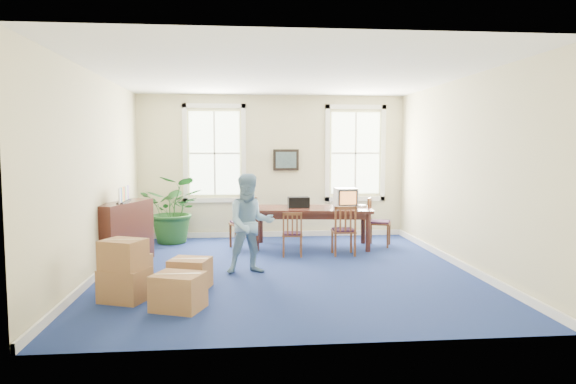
{
  "coord_description": "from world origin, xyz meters",
  "views": [
    {
      "loc": [
        -0.75,
        -8.35,
        2.04
      ],
      "look_at": [
        0.1,
        0.6,
        1.25
      ],
      "focal_mm": 32.0,
      "sensor_mm": 36.0,
      "label": 1
    }
  ],
  "objects": [
    {
      "name": "baseboard_left",
      "position": [
        -2.97,
        0.0,
        0.06
      ],
      "size": [
        0.04,
        6.5,
        0.12
      ],
      "primitive_type": "cube",
      "color": "white",
      "rests_on": "ground"
    },
    {
      "name": "cardboard_boxes",
      "position": [
        -2.07,
        -1.4,
        0.43
      ],
      "size": [
        1.95,
        1.95,
        0.87
      ],
      "primitive_type": null,
      "rotation": [
        0.0,
        0.0,
        -0.35
      ],
      "color": "#A46F43",
      "rests_on": "ground"
    },
    {
      "name": "window_right",
      "position": [
        1.9,
        3.23,
        1.9
      ],
      "size": [
        1.4,
        0.12,
        2.2
      ],
      "primitive_type": null,
      "color": "white",
      "rests_on": "ground"
    },
    {
      "name": "floor",
      "position": [
        0.0,
        0.0,
        0.0
      ],
      "size": [
        6.5,
        6.5,
        0.0
      ],
      "primitive_type": "plane",
      "color": "navy",
      "rests_on": "ground"
    },
    {
      "name": "window_left",
      "position": [
        -1.3,
        3.23,
        1.9
      ],
      "size": [
        1.4,
        0.12,
        2.2
      ],
      "primitive_type": null,
      "color": "white",
      "rests_on": "ground"
    },
    {
      "name": "conference_table",
      "position": [
        0.72,
        1.92,
        0.41
      ],
      "size": [
        2.5,
        1.38,
        0.81
      ],
      "primitive_type": null,
      "rotation": [
        0.0,
        0.0,
        -0.13
      ],
      "color": "#431D16",
      "rests_on": "ground"
    },
    {
      "name": "wall_back",
      "position": [
        0.0,
        3.25,
        1.6
      ],
      "size": [
        6.5,
        0.0,
        6.5
      ],
      "primitive_type": "plane",
      "rotation": [
        1.57,
        0.0,
        0.0
      ],
      "color": "beige",
      "rests_on": "ground"
    },
    {
      "name": "baseboard_right",
      "position": [
        2.97,
        0.0,
        0.06
      ],
      "size": [
        0.04,
        6.5,
        0.12
      ],
      "primitive_type": "cube",
      "color": "white",
      "rests_on": "ground"
    },
    {
      "name": "man",
      "position": [
        -0.58,
        -0.14,
        0.81
      ],
      "size": [
        0.87,
        0.72,
        1.61
      ],
      "primitive_type": "imported",
      "rotation": [
        0.0,
        0.0,
        0.15
      ],
      "color": "#78A2C3",
      "rests_on": "ground"
    },
    {
      "name": "chair_near_left",
      "position": [
        0.23,
        1.11,
        0.42
      ],
      "size": [
        0.41,
        0.41,
        0.84
      ],
      "primitive_type": null,
      "rotation": [
        0.0,
        0.0,
        3.04
      ],
      "color": "brown",
      "rests_on": "ground"
    },
    {
      "name": "crt_tv",
      "position": [
        1.42,
        1.97,
        1.01
      ],
      "size": [
        0.45,
        0.48,
        0.39
      ],
      "primitive_type": null,
      "rotation": [
        0.0,
        0.0,
        0.04
      ],
      "color": "#B7B7BC",
      "rests_on": "conference_table"
    },
    {
      "name": "chair_near_right",
      "position": [
        1.2,
        1.11,
        0.47
      ],
      "size": [
        0.43,
        0.43,
        0.95
      ],
      "primitive_type": null,
      "rotation": [
        0.0,
        0.0,
        3.12
      ],
      "color": "brown",
      "rests_on": "ground"
    },
    {
      "name": "game_console",
      "position": [
        1.74,
        1.92,
        0.83
      ],
      "size": [
        0.2,
        0.23,
        0.05
      ],
      "primitive_type": "cube",
      "rotation": [
        0.0,
        0.0,
        0.33
      ],
      "color": "white",
      "rests_on": "conference_table"
    },
    {
      "name": "wall_left",
      "position": [
        -3.0,
        0.0,
        1.6
      ],
      "size": [
        0.0,
        6.5,
        6.5
      ],
      "primitive_type": "plane",
      "rotation": [
        1.57,
        0.0,
        1.57
      ],
      "color": "beige",
      "rests_on": "ground"
    },
    {
      "name": "equipment_bag",
      "position": [
        0.45,
        1.97,
        0.92
      ],
      "size": [
        0.43,
        0.29,
        0.21
      ],
      "primitive_type": "cube",
      "rotation": [
        0.0,
        0.0,
        0.02
      ],
      "color": "black",
      "rests_on": "conference_table"
    },
    {
      "name": "brochure_rack",
      "position": [
        -2.73,
        0.64,
        1.23
      ],
      "size": [
        0.3,
        0.64,
        0.28
      ],
      "primitive_type": null,
      "rotation": [
        0.0,
        0.0,
        -0.31
      ],
      "color": "#99999E",
      "rests_on": "credenza"
    },
    {
      "name": "ceiling",
      "position": [
        0.0,
        0.0,
        3.2
      ],
      "size": [
        6.5,
        6.5,
        0.0
      ],
      "primitive_type": "plane",
      "rotation": [
        3.14,
        0.0,
        0.0
      ],
      "color": "white",
      "rests_on": "ground"
    },
    {
      "name": "credenza",
      "position": [
        -2.75,
        0.64,
        0.55
      ],
      "size": [
        0.83,
        1.45,
        1.09
      ],
      "primitive_type": "cube",
      "rotation": [
        0.0,
        0.0,
        -0.33
      ],
      "color": "#431D16",
      "rests_on": "ground"
    },
    {
      "name": "chair_end_right",
      "position": [
        2.12,
        1.92,
        0.5
      ],
      "size": [
        0.58,
        0.58,
        0.99
      ],
      "primitive_type": null,
      "rotation": [
        0.0,
        0.0,
        1.19
      ],
      "color": "brown",
      "rests_on": "ground"
    },
    {
      "name": "wall_front",
      "position": [
        0.0,
        -3.25,
        1.6
      ],
      "size": [
        6.5,
        0.0,
        6.5
      ],
      "primitive_type": "plane",
      "rotation": [
        -1.57,
        0.0,
        0.0
      ],
      "color": "beige",
      "rests_on": "ground"
    },
    {
      "name": "chair_end_left",
      "position": [
        -0.69,
        1.92,
        0.52
      ],
      "size": [
        0.58,
        0.58,
        1.04
      ],
      "primitive_type": null,
      "rotation": [
        0.0,
        0.0,
        -1.28
      ],
      "color": "brown",
      "rests_on": "ground"
    },
    {
      "name": "wall_picture",
      "position": [
        0.3,
        3.2,
        1.75
      ],
      "size": [
        0.58,
        0.06,
        0.48
      ],
      "primitive_type": null,
      "color": "black",
      "rests_on": "ground"
    },
    {
      "name": "baseboard_back",
      "position": [
        0.0,
        3.22,
        0.06
      ],
      "size": [
        6.0,
        0.04,
        0.12
      ],
      "primitive_type": "cube",
      "color": "white",
      "rests_on": "ground"
    },
    {
      "name": "wall_right",
      "position": [
        3.0,
        0.0,
        1.6
      ],
      "size": [
        0.0,
        6.5,
        6.5
      ],
      "primitive_type": "plane",
      "rotation": [
        1.57,
        0.0,
        -1.57
      ],
      "color": "beige",
      "rests_on": "ground"
    },
    {
      "name": "potted_plant",
      "position": [
        -2.13,
        2.66,
        0.72
      ],
      "size": [
        1.48,
        1.34,
        1.44
      ],
      "primitive_type": "imported",
      "rotation": [
        0.0,
        0.0,
        -0.18
      ],
      "color": "#1D4D1D",
      "rests_on": "ground"
    }
  ]
}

